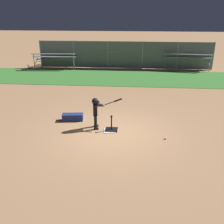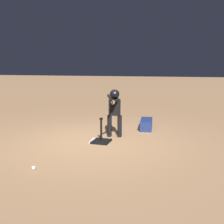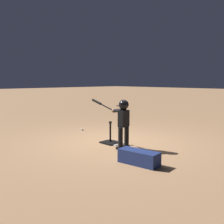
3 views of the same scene
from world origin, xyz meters
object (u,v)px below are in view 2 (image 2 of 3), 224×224
(batting_tee, at_px, (101,139))
(equipment_bag, at_px, (146,124))
(batter_child, at_px, (114,107))
(baseball, at_px, (34,168))

(batting_tee, xyz_separation_m, equipment_bag, (-1.67, 0.80, 0.07))
(batter_child, xyz_separation_m, equipment_bag, (-1.08, 0.65, -0.63))
(baseball, relative_size, equipment_bag, 0.09)
(equipment_bag, bearing_deg, baseball, -27.66)
(batting_tee, height_order, baseball, batting_tee)
(batter_child, relative_size, baseball, 16.38)
(batting_tee, distance_m, baseball, 2.04)
(baseball, bearing_deg, batting_tee, 163.98)
(baseball, height_order, equipment_bag, equipment_bag)
(batter_child, relative_size, equipment_bag, 1.44)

